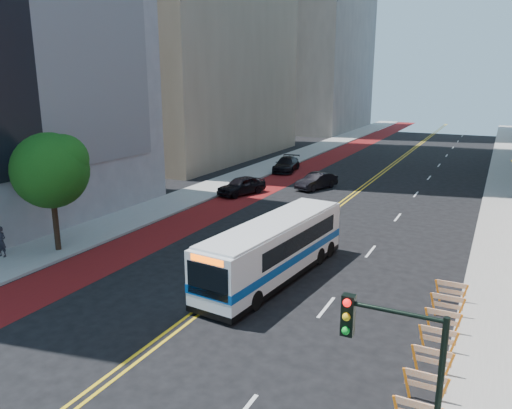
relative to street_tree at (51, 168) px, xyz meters
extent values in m
plane|color=black|center=(11.24, -6.04, -4.91)|extent=(160.00, 160.00, 0.00)
cube|color=gray|center=(-0.76, 23.96, -4.84)|extent=(4.00, 140.00, 0.15)
cube|color=gray|center=(23.24, 23.96, -4.84)|extent=(4.00, 140.00, 0.15)
cube|color=maroon|center=(3.14, 23.96, -4.91)|extent=(3.60, 140.00, 0.01)
cube|color=gold|center=(11.06, 23.96, -4.91)|extent=(0.14, 140.00, 0.01)
cube|color=gold|center=(11.42, 23.96, -4.91)|extent=(0.14, 140.00, 0.01)
cube|color=silver|center=(16.04, -0.04, -4.90)|extent=(0.14, 2.20, 0.01)
cube|color=silver|center=(16.04, 7.96, -4.90)|extent=(0.14, 2.20, 0.01)
cube|color=silver|center=(16.04, 15.96, -4.90)|extent=(0.14, 2.20, 0.01)
cube|color=silver|center=(16.04, 23.96, -4.90)|extent=(0.14, 2.20, 0.01)
cube|color=silver|center=(16.04, 31.96, -4.90)|extent=(0.14, 2.20, 0.01)
cube|color=silver|center=(16.04, 39.96, -4.90)|extent=(0.14, 2.20, 0.01)
cube|color=silver|center=(16.04, 47.96, -4.90)|extent=(0.14, 2.20, 0.01)
cube|color=silver|center=(16.04, 55.96, -4.90)|extent=(0.14, 2.20, 0.01)
cube|color=silver|center=(16.04, 63.96, -4.90)|extent=(0.14, 2.20, 0.01)
cube|color=silver|center=(16.04, 71.96, -4.90)|extent=(0.14, 2.20, 0.01)
cube|color=silver|center=(16.04, 79.96, -4.90)|extent=(0.14, 2.20, 0.01)
cube|color=orange|center=(20.84, -6.49, -4.01)|extent=(1.25, 0.05, 0.22)
cube|color=orange|center=(20.29, -4.94, -4.41)|extent=(0.32, 0.06, 0.99)
cube|color=orange|center=(21.39, -4.94, -4.41)|extent=(0.32, 0.06, 0.99)
cube|color=orange|center=(20.84, -4.94, -4.01)|extent=(1.25, 0.05, 0.22)
cube|color=orange|center=(20.84, -4.94, -4.36)|extent=(1.25, 0.05, 0.18)
cube|color=orange|center=(20.29, -3.39, -4.41)|extent=(0.32, 0.06, 0.99)
cube|color=orange|center=(21.39, -3.39, -4.41)|extent=(0.32, 0.06, 0.99)
cube|color=orange|center=(20.84, -3.39, -4.01)|extent=(1.25, 0.05, 0.22)
cube|color=orange|center=(20.84, -3.39, -4.36)|extent=(1.25, 0.05, 0.18)
cube|color=orange|center=(20.29, -1.84, -4.41)|extent=(0.32, 0.06, 0.99)
cube|color=orange|center=(21.39, -1.84, -4.41)|extent=(0.32, 0.06, 0.99)
cube|color=orange|center=(20.84, -1.84, -4.01)|extent=(1.25, 0.05, 0.22)
cube|color=orange|center=(20.84, -1.84, -4.36)|extent=(1.25, 0.05, 0.18)
cube|color=orange|center=(20.29, -0.29, -4.41)|extent=(0.32, 0.06, 0.99)
cube|color=orange|center=(21.39, -0.29, -4.41)|extent=(0.32, 0.06, 0.99)
cube|color=orange|center=(20.84, -0.29, -4.01)|extent=(1.25, 0.05, 0.22)
cube|color=orange|center=(20.84, -0.29, -4.36)|extent=(1.25, 0.05, 0.18)
cube|color=orange|center=(20.29, 1.26, -4.41)|extent=(0.32, 0.06, 0.99)
cube|color=orange|center=(21.39, 1.26, -4.41)|extent=(0.32, 0.06, 0.99)
cube|color=orange|center=(20.84, 1.26, -4.01)|extent=(1.25, 0.05, 0.22)
cube|color=orange|center=(20.84, 1.26, -4.36)|extent=(1.25, 0.05, 0.18)
cube|color=orange|center=(20.29, 2.81, -4.41)|extent=(0.32, 0.06, 0.99)
cube|color=orange|center=(21.39, 2.81, -4.41)|extent=(0.32, 0.06, 0.99)
cube|color=orange|center=(20.84, 2.81, -4.01)|extent=(1.25, 0.05, 0.22)
cube|color=orange|center=(20.84, 2.81, -4.36)|extent=(1.25, 0.05, 0.18)
cylinder|color=black|center=(-0.06, -0.04, -3.16)|extent=(0.32, 0.32, 3.20)
sphere|color=#17420E|center=(-0.06, -0.04, -0.16)|extent=(4.20, 4.20, 4.20)
sphere|color=#17420E|center=(0.54, 0.36, 0.44)|extent=(2.80, 2.80, 2.80)
sphere|color=#17420E|center=(-0.56, -0.34, 0.24)|extent=(2.40, 2.40, 2.40)
cylinder|color=black|center=(20.54, -9.54, 0.14)|extent=(2.00, 0.10, 0.10)
cube|color=black|center=(19.54, -9.54, -0.16)|extent=(0.28, 0.22, 0.95)
sphere|color=red|center=(19.54, -9.68, 0.19)|extent=(0.18, 0.18, 0.18)
sphere|color=yellow|center=(19.54, -9.68, -0.14)|extent=(0.18, 0.18, 0.18)
sphere|color=#0CA526|center=(19.54, -9.68, -0.47)|extent=(0.18, 0.18, 0.18)
cube|color=silver|center=(12.65, 1.90, -3.32)|extent=(3.41, 10.92, 2.55)
cube|color=#094190|center=(12.65, 1.90, -3.70)|extent=(3.45, 10.96, 0.40)
cube|color=black|center=(12.73, 2.61, -2.90)|extent=(3.12, 7.72, 0.85)
cube|color=black|center=(12.11, -3.42, -3.12)|extent=(2.05, 0.30, 1.43)
cube|color=black|center=(13.20, 7.22, -2.94)|extent=(1.86, 0.28, 0.90)
cube|color=#FF5905|center=(12.11, -3.43, -2.23)|extent=(1.63, 0.24, 0.27)
cube|color=silver|center=(12.65, 1.90, -2.00)|extent=(3.24, 10.38, 0.11)
cube|color=black|center=(12.65, 1.90, -4.60)|extent=(3.44, 10.95, 0.27)
cylinder|color=black|center=(11.25, -1.41, -4.46)|extent=(0.36, 0.92, 0.90)
cylinder|color=black|center=(13.36, -1.63, -4.46)|extent=(0.36, 0.92, 0.90)
cylinder|color=black|center=(11.91, 5.00, -4.46)|extent=(0.36, 0.92, 0.90)
cylinder|color=black|center=(14.01, 4.78, -4.46)|extent=(0.36, 0.92, 0.90)
cylinder|color=black|center=(12.04, 6.28, -4.46)|extent=(0.36, 0.92, 0.90)
cylinder|color=black|center=(14.14, 6.07, -4.46)|extent=(0.36, 0.92, 0.90)
imported|color=black|center=(2.67, 17.32, -4.13)|extent=(3.23, 4.93, 1.56)
imported|color=black|center=(7.66, 22.23, -4.19)|extent=(2.91, 4.62, 1.44)
imported|color=black|center=(1.94, 28.86, -4.16)|extent=(2.91, 5.44, 1.50)
imported|color=black|center=(-1.89, -2.25, -3.91)|extent=(0.69, 0.51, 1.71)
camera|label=1|loc=(22.13, -19.32, 4.88)|focal=35.00mm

